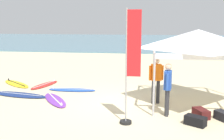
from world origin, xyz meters
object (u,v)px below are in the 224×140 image
gear_bag_near_tent (201,113)px  gear_bag_on_sand (195,121)px  surfboard_purple (55,100)px  surfboard_navy (18,95)px  surfboard_yellow (16,84)px  canopy_tent (198,40)px  surfboard_blue (72,90)px  surfboard_red (45,85)px  person_orange (156,77)px  banner_flag (130,72)px  person_blue (168,86)px  gear_bag_by_pole (224,116)px

gear_bag_near_tent → gear_bag_on_sand: same height
surfboard_purple → gear_bag_on_sand: 5.29m
surfboard_navy → gear_bag_on_sand: (6.75, -2.32, 0.10)m
surfboard_yellow → gear_bag_on_sand: bearing=-28.1°
canopy_tent → surfboard_blue: bearing=165.7°
surfboard_navy → gear_bag_on_sand: gear_bag_on_sand is taller
surfboard_red → gear_bag_near_tent: (6.63, -3.45, 0.10)m
person_orange → banner_flag: banner_flag is taller
person_orange → surfboard_navy: bearing=177.0°
person_blue → surfboard_yellow: bearing=154.0°
gear_bag_near_tent → gear_bag_by_pole: size_ratio=1.00×
gear_bag_near_tent → surfboard_blue: bearing=151.8°
surfboard_purple → gear_bag_near_tent: gear_bag_near_tent is taller
canopy_tent → person_orange: size_ratio=1.85×
person_blue → gear_bag_by_pole: bearing=-7.7°
surfboard_navy → banner_flag: 5.63m
surfboard_blue → person_blue: person_blue is taller
surfboard_purple → person_orange: person_orange is taller
person_orange → gear_bag_by_pole: person_orange is taller
surfboard_red → surfboard_purple: bearing=-59.7°
surfboard_blue → banner_flag: size_ratio=0.63×
surfboard_blue → gear_bag_on_sand: 5.89m
person_orange → gear_bag_by_pole: 2.71m
surfboard_blue → person_blue: 4.90m
banner_flag → person_orange: bearing=70.0°
person_blue → gear_bag_on_sand: 1.38m
gear_bag_by_pole → gear_bag_on_sand: 1.08m
gear_bag_on_sand → surfboard_yellow: bearing=151.9°
gear_bag_near_tent → surfboard_red: bearing=152.5°
gear_bag_near_tent → person_orange: bearing=136.9°
surfboard_navy → surfboard_purple: 1.85m
person_orange → gear_bag_on_sand: (1.14, -2.03, -0.85)m
person_blue → gear_bag_by_pole: (1.74, -0.23, -0.85)m
person_blue → banner_flag: (-1.14, -0.90, 0.59)m
gear_bag_on_sand → banner_flag: bearing=-175.5°
surfboard_red → person_blue: size_ratio=1.18×
banner_flag → gear_bag_on_sand: bearing=4.5°
canopy_tent → gear_bag_by_pole: bearing=-68.1°
surfboard_navy → surfboard_yellow: bearing=119.9°
surfboard_navy → surfboard_red: bearing=77.7°
surfboard_navy → gear_bag_on_sand: bearing=-19.0°
canopy_tent → surfboard_navy: bearing=178.4°
person_orange → gear_bag_near_tent: person_orange is taller
surfboard_blue → banner_flag: bearing=-51.4°
surfboard_navy → person_blue: (5.96, -1.57, 0.95)m
surfboard_purple → person_orange: bearing=3.5°
surfboard_yellow → banner_flag: (5.88, -4.32, 1.54)m
surfboard_navy → person_orange: 5.70m
gear_bag_on_sand → person_orange: bearing=119.2°
person_blue → gear_bag_on_sand: size_ratio=2.85×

